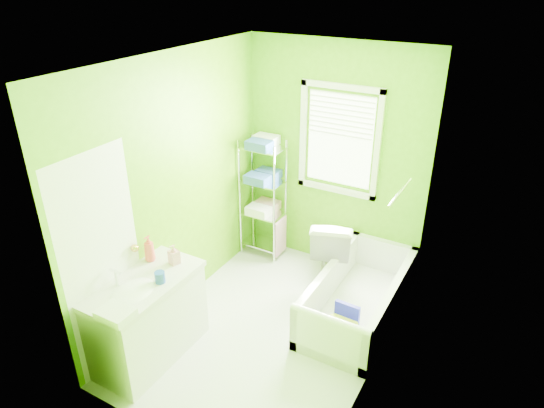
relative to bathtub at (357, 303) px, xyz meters
The scene contains 9 objects.
ground 0.92m from the bathtub, 137.80° to the right, with size 2.90×2.90×0.00m, color silver.
room_envelope 1.65m from the bathtub, 137.80° to the right, with size 2.14×2.94×2.62m.
window 1.77m from the bathtub, 127.49° to the left, with size 0.92×0.05×1.22m.
door 2.49m from the bathtub, 136.79° to the right, with size 0.09×0.80×2.00m.
right_wall_decor 1.36m from the bathtub, 60.18° to the right, with size 0.04×1.48×1.17m.
bathtub is the anchor object (origin of this frame).
toilet 0.78m from the bathtub, 134.98° to the left, with size 0.45×0.78×0.80m, color white.
vanity 2.07m from the bathtub, 135.32° to the right, with size 0.56×1.10×1.06m.
wire_shelf_unit 1.73m from the bathtub, 157.55° to the left, with size 0.51×0.40×1.50m.
Camera 1 is at (1.86, -3.26, 3.27)m, focal length 32.00 mm.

